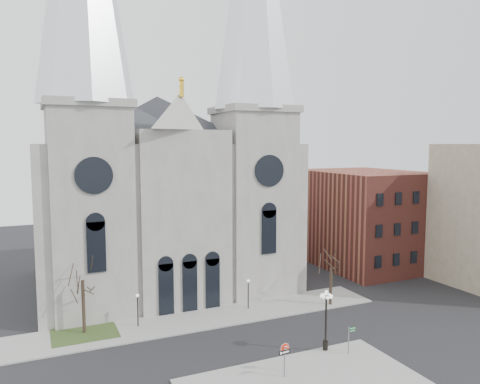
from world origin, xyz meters
name	(u,v)px	position (x,y,z in m)	size (l,w,h in m)	color
ground	(242,366)	(0.00, 0.00, 0.00)	(160.00, 160.00, 0.00)	black
sidewalk_far	(198,319)	(0.00, 11.00, 0.07)	(40.00, 6.00, 0.14)	gray
grass_patch	(84,333)	(-11.00, 12.00, 0.09)	(6.00, 5.00, 0.18)	#30451D
cathedral	(164,140)	(0.00, 22.86, 18.48)	(33.00, 26.66, 54.00)	gray
bg_building_brick	(364,218)	(30.00, 22.00, 7.00)	(14.00, 18.00, 14.00)	brown
tree_left	(82,277)	(-11.00, 12.00, 5.58)	(3.20, 3.20, 7.50)	black
tree_right	(331,266)	(15.00, 9.00, 4.47)	(3.20, 3.20, 6.00)	black
ped_lamp_left	(138,305)	(-6.00, 11.50, 2.33)	(0.32, 0.32, 3.26)	black
ped_lamp_right	(248,289)	(6.00, 11.50, 2.33)	(0.32, 0.32, 3.26)	black
stop_sign	(285,351)	(2.68, -2.36, 1.79)	(0.80, 0.28, 2.30)	slate
globe_lamp	(326,313)	(7.80, -0.50, 3.49)	(1.50, 1.50, 5.34)	black
one_way_sign	(284,358)	(2.19, -3.16, 1.65)	(0.99, 0.12, 2.25)	slate
street_name_sign	(349,338)	(9.19, -2.01, 1.54)	(0.77, 0.11, 2.39)	slate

